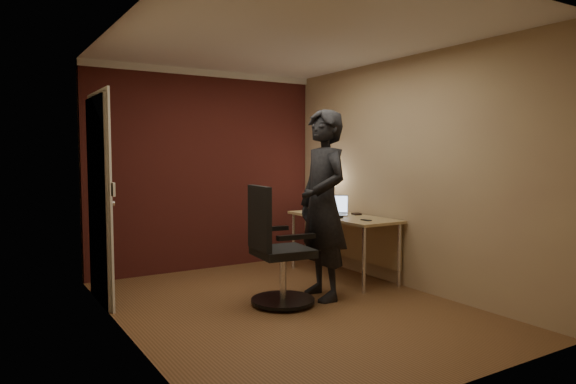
% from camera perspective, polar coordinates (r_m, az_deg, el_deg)
% --- Properties ---
extents(room, '(4.00, 4.00, 4.00)m').
position_cam_1_polar(room, '(6.07, -9.98, 3.36)').
color(room, brown).
rests_on(room, ground).
extents(desk, '(0.60, 1.50, 0.73)m').
position_cam_1_polar(desk, '(6.14, 6.61, -3.77)').
color(desk, tan).
rests_on(desk, ground).
extents(desk_lamp, '(0.22, 0.22, 0.54)m').
position_cam_1_polar(desk_lamp, '(6.54, 3.97, 1.53)').
color(desk_lamp, silver).
rests_on(desk_lamp, desk).
extents(laptop, '(0.42, 0.41, 0.23)m').
position_cam_1_polar(laptop, '(6.16, 5.15, -1.94)').
color(laptop, silver).
rests_on(laptop, desk).
extents(mouse, '(0.07, 0.10, 0.03)m').
position_cam_1_polar(mouse, '(5.85, 5.67, -2.73)').
color(mouse, black).
rests_on(mouse, desk).
extents(phone, '(0.07, 0.12, 0.01)m').
position_cam_1_polar(phone, '(5.67, 8.68, -3.10)').
color(phone, black).
rests_on(phone, desk).
extents(wallet, '(0.12, 0.13, 0.02)m').
position_cam_1_polar(wallet, '(6.18, 7.63, -2.43)').
color(wallet, black).
rests_on(wallet, desk).
extents(office_chair, '(0.62, 0.66, 1.13)m').
position_cam_1_polar(office_chair, '(4.93, -1.34, -6.93)').
color(office_chair, black).
rests_on(office_chair, ground).
extents(person, '(0.52, 0.74, 1.90)m').
position_cam_1_polar(person, '(5.15, 3.91, -1.41)').
color(person, black).
rests_on(person, ground).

